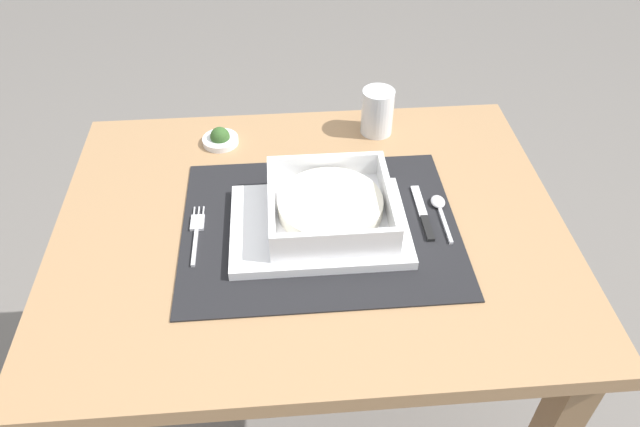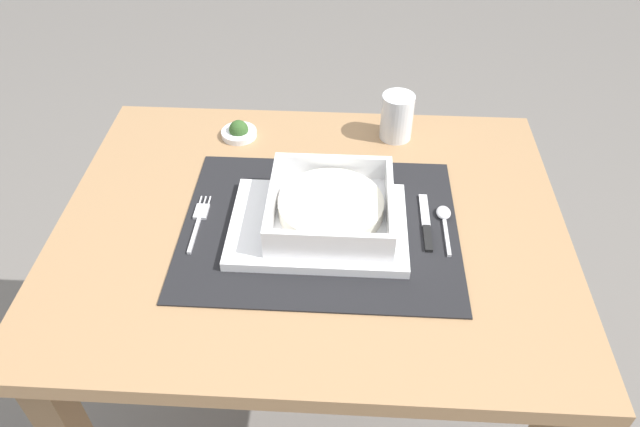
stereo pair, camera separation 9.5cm
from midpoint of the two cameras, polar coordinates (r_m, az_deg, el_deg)
The scene contains 9 objects.
dining_table at distance 1.07m, azimuth 1.76°, elevation -5.72°, with size 0.84×0.66×0.74m.
placemat at distance 0.97m, azimuth 2.80°, elevation -1.37°, with size 0.45×0.35×0.00m, color black.
serving_plate at distance 0.96m, azimuth 2.68°, elevation -1.26°, with size 0.28×0.20×0.02m, color white.
porridge_bowl at distance 0.95m, azimuth 3.92°, elevation 0.44°, with size 0.20×0.20×0.05m.
fork at distance 0.99m, azimuth -8.89°, elevation -0.62°, with size 0.02×0.14×0.00m.
spoon at distance 1.01m, azimuth 14.55°, elevation -0.51°, with size 0.02×0.11×0.01m.
butter_knife at distance 0.99m, azimuth 12.93°, elevation -1.26°, with size 0.01×0.13×0.01m.
drinking_glass at distance 1.16m, azimuth 9.76°, elevation 8.88°, with size 0.06×0.06×0.09m.
condiment_saucer at distance 1.17m, azimuth -5.51°, elevation 7.77°, with size 0.07×0.07×0.04m.
Camera 2 is at (0.05, -0.72, 1.41)m, focal length 33.21 mm.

